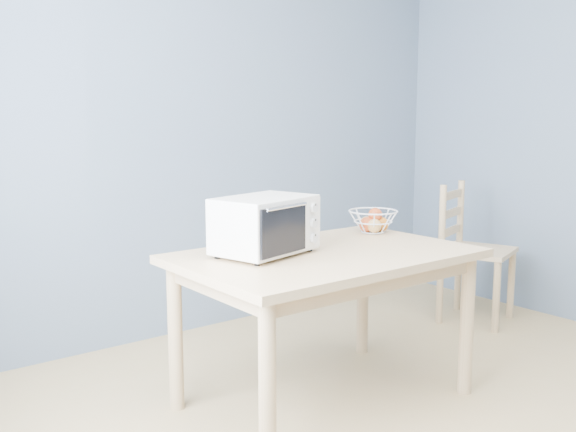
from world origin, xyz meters
TOP-DOWN VIEW (x-y plane):
  - room at (0.00, 0.00)m, footprint 4.01×4.51m
  - dining_table at (-0.20, 0.89)m, footprint 1.40×0.90m
  - toaster_oven at (-0.48, 1.01)m, footprint 0.53×0.44m
  - fruit_basket at (0.35, 1.12)m, footprint 0.29×0.29m
  - dining_chair at (1.46, 1.26)m, footprint 0.56×0.56m

SIDE VIEW (x-z plane):
  - dining_chair at x=1.46m, z-range -0.01..0.94m
  - dining_table at x=-0.20m, z-range 0.27..1.02m
  - fruit_basket at x=0.35m, z-range 0.75..0.89m
  - toaster_oven at x=-0.48m, z-range 0.76..1.03m
  - room at x=0.00m, z-range -0.01..2.61m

